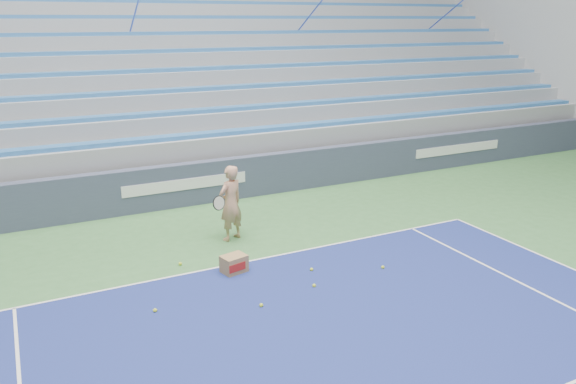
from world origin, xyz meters
The scene contains 12 objects.
sponsor_barrier centered at (0.00, 15.88, 0.55)m, with size 30.00×0.32×1.10m.
bleachers centered at (0.00, 21.60, 2.36)m, with size 31.00×9.15×7.30m.
tennis_player centered at (0.21, 13.15, 0.83)m, with size 0.96×0.91×1.65m.
ball_box centered at (-0.35, 11.57, 0.17)m, with size 0.51×0.44×0.34m.
tennis_ball_0 centered at (-2.06, 10.72, 0.03)m, with size 0.07×0.07×0.07m, color #CDE02D.
tennis_ball_1 centered at (2.25, 10.43, 0.03)m, with size 0.07×0.07×0.07m, color #CDE02D.
tennis_ball_2 centered at (-0.03, 11.89, 0.03)m, with size 0.07×0.07×0.07m, color #CDE02D.
tennis_ball_3 centered at (0.98, 10.95, 0.03)m, with size 0.07×0.07×0.07m, color #CDE02D.
tennis_ball_4 centered at (-1.17, 12.33, 0.03)m, with size 0.07×0.07×0.07m, color #CDE02D.
tennis_ball_5 centered at (-0.44, 10.10, 0.03)m, with size 0.07×0.07×0.07m, color #CDE02D.
tennis_ball_6 centered at (-0.46, 11.81, 0.03)m, with size 0.07×0.07×0.07m, color #CDE02D.
tennis_ball_7 centered at (0.70, 10.34, 0.03)m, with size 0.07×0.07×0.07m, color #CDE02D.
Camera 1 is at (-3.78, 2.45, 4.57)m, focal length 35.00 mm.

